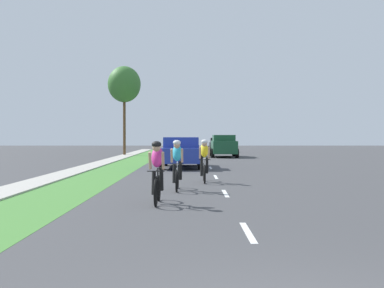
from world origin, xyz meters
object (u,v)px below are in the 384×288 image
suv_dark_green (224,145)px  street_tree_far (124,85)px  cyclist_distant (205,160)px  cyclist_lead (157,172)px  pickup_blue (182,152)px  sedan_black (218,145)px  cyclist_trailing (177,165)px

suv_dark_green → street_tree_far: size_ratio=0.60×
cyclist_distant → suv_dark_green: (2.13, 21.01, 0.14)m
cyclist_lead → cyclist_distant: (1.32, 5.49, 0.00)m
cyclist_lead → pickup_blue: (0.31, 13.54, 0.02)m
suv_dark_green → sedan_black: suv_dark_green is taller
suv_dark_green → street_tree_far: 10.66m
cyclist_trailing → street_tree_far: (-5.54, 27.00, 5.44)m
cyclist_trailing → pickup_blue: (-0.10, 10.60, 0.02)m
suv_dark_green → sedan_black: (0.15, 11.24, -0.18)m
cyclist_distant → sedan_black: size_ratio=0.40×
street_tree_far → cyclist_trailing: bearing=-78.4°
pickup_blue → suv_dark_green: bearing=76.4°
pickup_blue → street_tree_far: 18.11m
cyclist_trailing → cyclist_lead: bearing=-97.8°
cyclist_lead → pickup_blue: 13.55m
sedan_black → street_tree_far: bearing=-138.3°
pickup_blue → sedan_black: 24.41m
cyclist_distant → pickup_blue: bearing=97.2°
cyclist_lead → cyclist_trailing: bearing=82.2°
cyclist_lead → cyclist_distant: same height
sedan_black → cyclist_distant: bearing=-94.0°
pickup_blue → suv_dark_green: 13.33m
suv_dark_green → pickup_blue: bearing=-103.6°
cyclist_distant → street_tree_far: street_tree_far is taller
cyclist_trailing → pickup_blue: size_ratio=0.34×
cyclist_lead → sedan_black: (3.60, 37.73, -0.04)m
pickup_blue → cyclist_trailing: bearing=-89.5°
sedan_black → street_tree_far: size_ratio=0.54×
cyclist_distant → cyclist_lead: bearing=-103.5°
suv_dark_green → cyclist_trailing: bearing=-97.4°
sedan_black → pickup_blue: bearing=-97.8°
cyclist_lead → street_tree_far: size_ratio=0.22×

